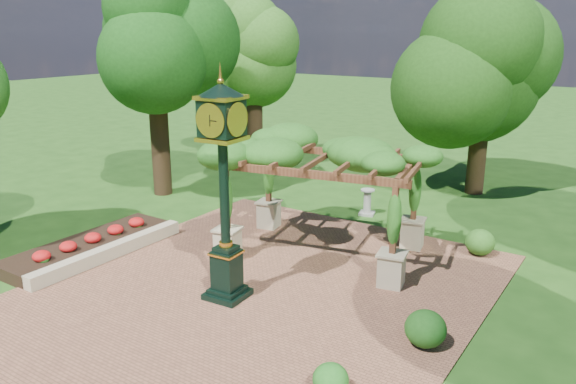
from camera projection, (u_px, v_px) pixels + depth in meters
The scene contains 13 objects.
ground at pixel (227, 310), 12.75m from camera, with size 120.00×120.00×0.00m, color #1E4714.
brick_plaza at pixel (254, 293), 13.54m from camera, with size 10.00×12.00×0.04m, color brown.
border_wall at pixel (110, 252), 15.54m from camera, with size 0.35×5.00×0.40m, color #C6B793.
flower_bed at pixel (89, 246), 16.03m from camera, with size 1.50×5.00×0.36m, color red.
pedestal_clock at pixel (223, 174), 12.47m from camera, with size 1.07×1.07×5.12m.
pergola at pixel (324, 160), 15.22m from camera, with size 5.83×4.26×3.33m.
sundial at pixel (367, 204), 19.21m from camera, with size 0.61×0.61×0.90m.
shrub_front at pixel (331, 379), 9.69m from camera, with size 0.63×0.63×0.57m, color #20611B.
shrub_mid at pixel (425, 329), 11.16m from camera, with size 0.83×0.83×0.75m, color #1B4B15.
shrub_back at pixel (480, 242), 15.71m from camera, with size 0.81×0.81×0.73m, color #275819.
tree_west_near at pixel (153, 31), 20.11m from camera, with size 3.88×3.88×8.90m.
tree_west_far at pixel (254, 49), 24.67m from camera, with size 3.80×3.80×7.78m.
tree_north at pixel (486, 58), 20.49m from camera, with size 4.51×4.51×7.46m.
Camera 1 is at (7.52, -8.79, 6.15)m, focal length 35.00 mm.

